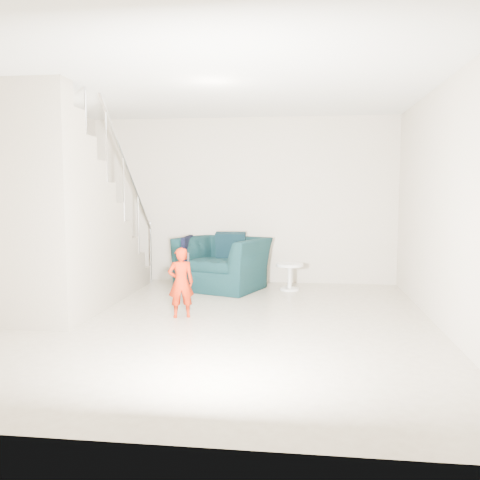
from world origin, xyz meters
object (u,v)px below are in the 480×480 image
Objects in this scene: armchair at (223,263)px; side_table at (290,272)px; toddler at (181,283)px; staircase at (67,235)px.

side_table is at bearing 21.36° from armchair.
armchair is 2.97× the size of side_table.
toddler is 2.05× the size of side_table.
staircase is at bearing -117.93° from armchair.
toddler is at bearing -75.92° from armchair.
toddler reaches higher than side_table.
armchair is 1.45× the size of toddler.
armchair is at bearing 41.27° from staircase.
side_table is (1.25, 1.84, -0.15)m from toddler.
staircase reaches higher than armchair.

